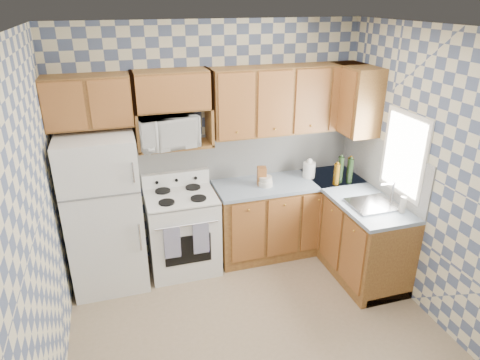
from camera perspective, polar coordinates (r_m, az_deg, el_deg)
name	(u,v)px	position (r m, az deg, el deg)	size (l,w,h in m)	color
floor	(258,333)	(4.27, 2.43, -19.66)	(3.40, 3.40, 0.00)	#887254
back_wall	(214,144)	(4.92, -3.46, 4.77)	(3.40, 0.02, 2.70)	#4E5C7D
right_wall	(435,180)	(4.33, 24.51, -0.03)	(0.02, 3.20, 2.70)	#4E5C7D
backsplash_back	(248,153)	(5.06, 1.02, 3.56)	(2.60, 0.01, 0.56)	silver
backsplash_right	(381,165)	(4.95, 18.30, 1.89)	(0.01, 1.60, 0.56)	silver
refrigerator	(104,213)	(4.68, -17.64, -4.17)	(0.75, 0.70, 1.68)	white
stove_body	(183,232)	(4.92, -7.66, -6.95)	(0.76, 0.65, 0.90)	white
cooktop	(180,196)	(4.70, -7.95, -2.16)	(0.76, 0.65, 0.03)	silver
backguard	(176,179)	(4.91, -8.55, 0.17)	(0.76, 0.08, 0.17)	white
dish_towel_left	(172,243)	(4.55, -9.02, -8.24)	(0.17, 0.03, 0.36)	navy
dish_towel_right	(201,238)	(4.59, -5.21, -7.72)	(0.17, 0.03, 0.36)	navy
base_cabinets_back	(288,216)	(5.26, 6.36, -4.85)	(1.75, 0.60, 0.88)	brown
base_cabinets_right	(351,229)	(5.12, 14.54, -6.37)	(0.60, 1.60, 0.88)	brown
countertop_back	(289,182)	(5.06, 6.61, -0.27)	(1.77, 0.63, 0.04)	slate
countertop_right	(354,193)	(4.91, 15.02, -1.71)	(0.63, 1.60, 0.04)	slate
upper_cabinets_back	(288,99)	(4.88, 6.48, 10.63)	(1.75, 0.33, 0.74)	brown
upper_cabinets_fridge	(88,101)	(4.48, -19.63, 9.85)	(0.82, 0.33, 0.50)	brown
upper_cabinets_right	(353,99)	(5.04, 14.89, 10.42)	(0.33, 0.70, 0.74)	brown
microwave_shelf	(175,146)	(4.65, -8.64, 4.56)	(0.80, 0.33, 0.03)	brown
microwave	(166,131)	(4.55, -9.80, 6.46)	(0.61, 0.41, 0.34)	white
sink	(373,205)	(4.64, 17.31, -3.16)	(0.48, 0.40, 0.03)	#B7B7BC
window	(404,154)	(4.61, 21.05, 3.22)	(0.02, 0.66, 0.86)	white
bottle_0	(340,170)	(5.05, 13.22, 1.34)	(0.07, 0.07, 0.31)	black
bottle_1	(350,171)	(5.06, 14.44, 1.17)	(0.07, 0.07, 0.29)	black
bottle_2	(350,169)	(5.16, 14.43, 1.46)	(0.07, 0.07, 0.27)	#5C3B09
bottle_3	(336,174)	(4.99, 12.73, 0.74)	(0.07, 0.07, 0.25)	#5C3B09
knife_block	(262,176)	(4.87, 2.91, 0.54)	(0.10, 0.10, 0.22)	brown
electric_kettle	(309,170)	(5.14, 9.19, 1.33)	(0.15, 0.15, 0.19)	white
food_containers	(265,181)	(4.87, 3.40, -0.15)	(0.17, 0.17, 0.11)	beige
soap_bottle	(403,205)	(4.55, 20.90, -3.08)	(0.06, 0.06, 0.17)	beige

